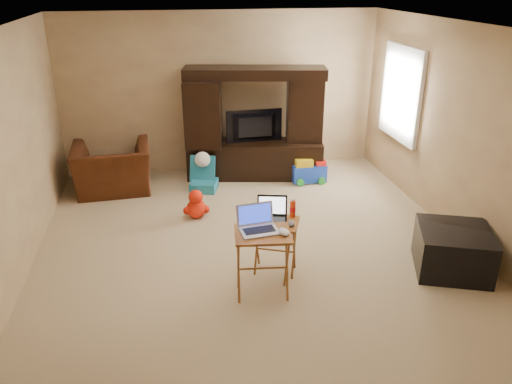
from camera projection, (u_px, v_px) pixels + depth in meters
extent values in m
plane|color=#C7B48A|center=(253.00, 247.00, 5.93)|extent=(5.50, 5.50, 0.00)
plane|color=silver|center=(252.00, 27.00, 4.93)|extent=(5.50, 5.50, 0.00)
plane|color=tan|center=(222.00, 93.00, 7.91)|extent=(5.00, 0.00, 5.00)
plane|color=tan|center=(335.00, 291.00, 2.96)|extent=(5.00, 0.00, 5.00)
plane|color=tan|center=(8.00, 162.00, 5.01)|extent=(0.00, 5.50, 5.50)
plane|color=tan|center=(462.00, 135.00, 5.86)|extent=(0.00, 5.50, 5.50)
plane|color=white|center=(402.00, 94.00, 7.19)|extent=(0.00, 1.20, 1.20)
cube|color=white|center=(401.00, 94.00, 7.19)|extent=(0.06, 1.14, 1.34)
cube|color=black|center=(255.00, 124.00, 7.68)|extent=(2.17, 0.90, 1.72)
imported|color=black|center=(255.00, 127.00, 7.65)|extent=(0.88, 0.15, 0.50)
imported|color=#421E0E|center=(113.00, 169.00, 7.33)|extent=(1.14, 1.01, 0.71)
cube|color=black|center=(453.00, 250.00, 5.39)|extent=(0.96, 0.96, 0.48)
cube|color=#985624|center=(263.00, 264.00, 4.92)|extent=(0.59, 0.49, 0.70)
cube|color=#925D23|center=(275.00, 247.00, 5.33)|extent=(0.57, 0.52, 0.60)
cube|color=#BCBDC1|center=(259.00, 221.00, 4.75)|extent=(0.40, 0.34, 0.24)
cube|color=black|center=(272.00, 211.00, 5.17)|extent=(0.37, 0.33, 0.24)
ellipsoid|color=silver|center=(284.00, 232.00, 4.74)|extent=(0.12, 0.16, 0.06)
ellipsoid|color=#3C3C41|center=(291.00, 224.00, 5.12)|extent=(0.09, 0.13, 0.05)
cylinder|color=red|center=(293.00, 209.00, 5.28)|extent=(0.06, 0.06, 0.19)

